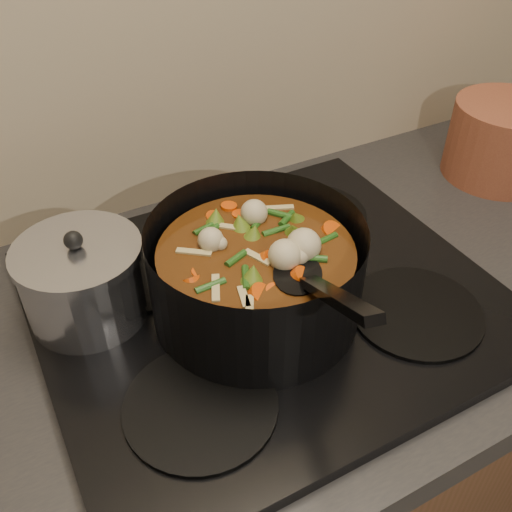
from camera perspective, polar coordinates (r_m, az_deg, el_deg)
name	(u,v)px	position (r m, az deg, el deg)	size (l,w,h in m)	color
counter	(264,472)	(1.18, 0.79, -20.79)	(2.64, 0.64, 0.91)	brown
stovetop	(267,298)	(0.81, 1.08, -4.26)	(0.62, 0.54, 0.03)	black
stockpot	(256,275)	(0.74, 0.03, -1.91)	(0.36, 0.42, 0.20)	black
saucepan	(84,281)	(0.78, -16.86, -2.36)	(0.16, 0.16, 0.13)	silver
terracotta_crock	(503,140)	(1.17, 23.49, 10.55)	(0.20, 0.20, 0.14)	brown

